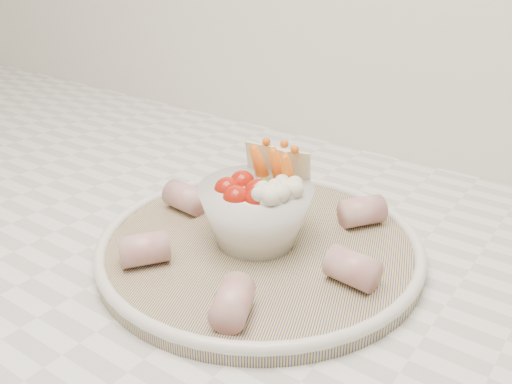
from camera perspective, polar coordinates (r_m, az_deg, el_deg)
The scene contains 3 objects.
serving_platter at distance 0.59m, azimuth 0.37°, elevation -5.38°, with size 0.42×0.42×0.02m.
veggie_bowl at distance 0.57m, azimuth 0.14°, elevation -1.68°, with size 0.12×0.12×0.10m.
cured_meat_rolls at distance 0.58m, azimuth 0.37°, elevation -3.72°, with size 0.27×0.28×0.03m.
Camera 1 is at (0.33, 1.01, 1.23)m, focal length 40.00 mm.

